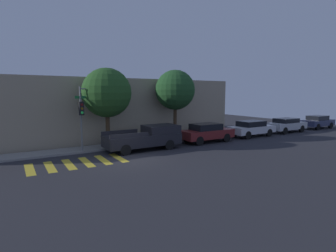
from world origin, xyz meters
The scene contains 12 objects.
ground_plane centered at (0.00, 0.00, 0.00)m, with size 60.00×60.00×0.00m, color #28282D.
sidewalk centered at (0.00, 4.13, 0.07)m, with size 26.00×1.86×0.14m, color gray.
building_row centered at (0.00, 8.46, 2.64)m, with size 26.00×6.00×5.28m, color gray.
crosswalk centered at (-2.90, 0.80, 0.00)m, with size 5.43×2.60×0.00m.
traffic_light_pole centered at (-1.48, 3.37, 3.17)m, with size 2.58×0.56×4.50m.
pickup_truck centered at (2.24, 2.10, 0.89)m, with size 5.46×2.06×1.71m.
sedan_near_corner centered at (7.82, 2.10, 0.83)m, with size 4.59×1.87×1.56m.
sedan_middle centered at (13.26, 2.10, 0.80)m, with size 4.67×1.84×1.49m.
sedan_far_end centered at (18.53, 2.10, 0.80)m, with size 4.57×1.80×1.48m.
sedan_tail_of_row centered at (24.34, 2.10, 0.80)m, with size 4.32×1.75×1.50m.
tree_near_corner centered at (0.01, 4.00, 4.08)m, with size 3.58×3.58×5.88m.
tree_midblock centered at (5.91, 4.00, 4.32)m, with size 3.34×3.34×6.01m.
Camera 1 is at (-6.11, -14.66, 4.04)m, focal length 28.00 mm.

